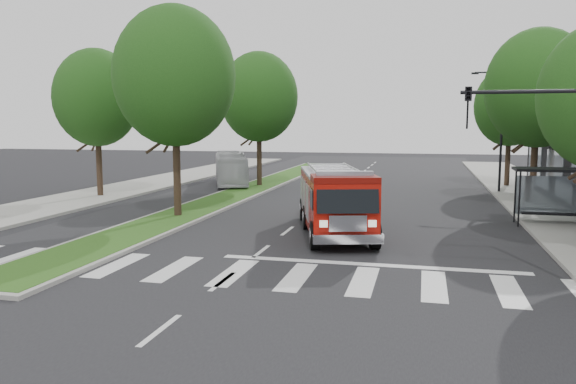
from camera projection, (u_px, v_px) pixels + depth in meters
The scene contains 13 objects.
ground at pixel (261, 252), 20.24m from camera, with size 140.00×140.00×0.00m, color black.
sidewalk_right at pixel (569, 218), 26.95m from camera, with size 5.00×80.00×0.15m, color gray.
sidewalk_left at pixel (74, 200), 33.27m from camera, with size 5.00×80.00×0.15m, color gray.
median at pixel (251, 189), 39.00m from camera, with size 3.00×50.00×0.15m.
bus_shelter at pixel (551, 181), 25.23m from camera, with size 3.20×1.60×2.61m.
tree_right_mid at pixel (538, 88), 30.27m from camera, with size 5.60×5.60×9.72m.
tree_right_far at pixel (510, 106), 39.99m from camera, with size 5.00×5.00×8.73m.
tree_median_near at pixel (175, 77), 26.61m from camera, with size 5.80×5.80×10.16m.
tree_median_far at pixel (259, 97), 40.15m from camera, with size 5.60×5.60×9.72m.
tree_left_mid at pixel (96, 98), 34.35m from camera, with size 5.20×5.20×9.16m.
streetlight_right_far at pixel (499, 125), 36.57m from camera, with size 2.11×0.20×8.00m.
fire_engine at pixel (335, 201), 23.56m from camera, with size 4.58×8.60×2.86m.
city_bus at pixel (231, 168), 42.17m from camera, with size 2.09×8.93×2.49m, color #B8B8BD.
Camera 1 is at (5.62, -19.04, 4.59)m, focal length 35.00 mm.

